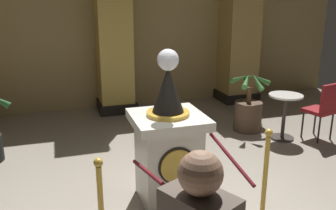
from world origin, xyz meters
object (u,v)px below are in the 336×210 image
potted_palm_right (248,111)px  stanchion_far (264,190)px  pedestal_clock (168,147)px  cafe_table (284,111)px  cafe_chair_red (323,106)px

potted_palm_right → stanchion_far: bearing=-116.2°
pedestal_clock → cafe_table: size_ratio=2.31×
pedestal_clock → stanchion_far: size_ratio=1.71×
stanchion_far → cafe_table: size_ratio=1.35×
pedestal_clock → stanchion_far: 1.11m
pedestal_clock → cafe_chair_red: bearing=19.1°
pedestal_clock → potted_palm_right: size_ratio=1.62×
stanchion_far → potted_palm_right: potted_palm_right is taller
pedestal_clock → stanchion_far: bearing=-39.7°
stanchion_far → cafe_chair_red: stanchion_far is taller
stanchion_far → cafe_table: stanchion_far is taller
potted_palm_right → cafe_table: 0.66m
pedestal_clock → cafe_chair_red: size_ratio=1.83×
stanchion_far → cafe_table: 2.49m
potted_palm_right → cafe_chair_red: potted_palm_right is taller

